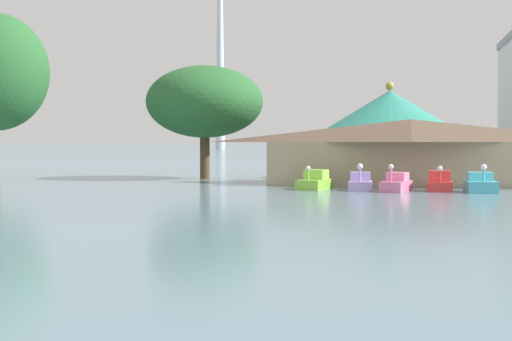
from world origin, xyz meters
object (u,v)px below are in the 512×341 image
object	(u,v)px
boathouse	(410,150)
green_roof_pavilion	(390,128)
pedal_boat_cyan	(480,184)
shoreline_tree_mid	(205,102)
pedal_boat_red	(439,183)
pedal_boat_lavender	(360,183)
pedal_boat_pink	(396,184)
pedal_boat_lime	(315,181)

from	to	relation	value
boathouse	green_roof_pavilion	size ratio (longest dim) A/B	1.75
pedal_boat_cyan	shoreline_tree_mid	bearing A→B (deg)	-123.70
pedal_boat_red	shoreline_tree_mid	distance (m)	21.92
pedal_boat_lavender	green_roof_pavilion	distance (m)	15.53
pedal_boat_pink	shoreline_tree_mid	bearing A→B (deg)	-113.60
pedal_boat_red	boathouse	size ratio (longest dim) A/B	0.11
pedal_boat_lavender	pedal_boat_lime	bearing A→B (deg)	-103.64
boathouse	pedal_boat_pink	bearing A→B (deg)	-97.02
pedal_boat_lavender	pedal_boat_pink	size ratio (longest dim) A/B	0.76
pedal_boat_red	boathouse	distance (m)	7.33
pedal_boat_pink	shoreline_tree_mid	world-z (taller)	shoreline_tree_mid
pedal_boat_lime	green_roof_pavilion	bearing A→B (deg)	175.70
pedal_boat_red	green_roof_pavilion	size ratio (longest dim) A/B	0.20
pedal_boat_red	shoreline_tree_mid	size ratio (longest dim) A/B	0.25
pedal_boat_pink	pedal_boat_cyan	xyz separation A→B (m)	(4.88, 0.14, 0.03)
pedal_boat_lime	boathouse	distance (m)	9.02
pedal_boat_lavender	pedal_boat_cyan	bearing A→B (deg)	85.94
pedal_boat_pink	boathouse	bearing A→B (deg)	-172.15
boathouse	shoreline_tree_mid	xyz separation A→B (m)	(-16.17, 4.55, 3.79)
pedal_boat_pink	pedal_boat_red	xyz separation A→B (m)	(2.56, 0.67, 0.03)
pedal_boat_lavender	pedal_boat_cyan	size ratio (longest dim) A/B	0.86
pedal_boat_lavender	shoreline_tree_mid	size ratio (longest dim) A/B	0.25
pedal_boat_cyan	green_roof_pavilion	bearing A→B (deg)	-163.17
pedal_boat_lime	boathouse	bearing A→B (deg)	150.00
shoreline_tree_mid	pedal_boat_pink	bearing A→B (deg)	-38.47
pedal_boat_cyan	pedal_boat_lime	bearing A→B (deg)	-98.40
pedal_boat_pink	pedal_boat_cyan	size ratio (longest dim) A/B	1.14
pedal_boat_pink	pedal_boat_cyan	distance (m)	4.88
pedal_boat_pink	pedal_boat_lavender	bearing A→B (deg)	-87.16
pedal_boat_lime	pedal_boat_lavender	bearing A→B (deg)	90.59
pedal_boat_lavender	pedal_boat_red	xyz separation A→B (m)	(4.74, 0.21, 0.03)
pedal_boat_lime	pedal_boat_cyan	xyz separation A→B (m)	(9.94, -0.95, 0.00)
boathouse	pedal_boat_cyan	bearing A→B (deg)	-61.96
boathouse	shoreline_tree_mid	size ratio (longest dim) A/B	2.20
pedal_boat_lavender	green_roof_pavilion	bearing A→B (deg)	172.71
pedal_boat_pink	green_roof_pavilion	size ratio (longest dim) A/B	0.26
pedal_boat_pink	pedal_boat_red	bearing A→B (deg)	119.51
pedal_boat_pink	pedal_boat_cyan	world-z (taller)	pedal_boat_cyan
pedal_boat_pink	pedal_boat_lime	bearing A→B (deg)	-87.26
pedal_boat_cyan	shoreline_tree_mid	size ratio (longest dim) A/B	0.29
pedal_boat_lavender	shoreline_tree_mid	xyz separation A→B (m)	(-13.06, 11.65, 5.73)
green_roof_pavilion	pedal_boat_pink	bearing A→B (deg)	-87.65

